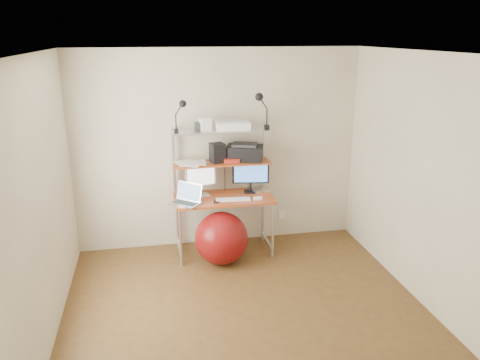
{
  "coord_description": "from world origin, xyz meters",
  "views": [
    {
      "loc": [
        -0.85,
        -3.89,
        2.67
      ],
      "look_at": [
        0.15,
        1.15,
        1.04
      ],
      "focal_mm": 35.0,
      "sensor_mm": 36.0,
      "label": 1
    }
  ],
  "objects_px": {
    "monitor_silver": "(201,177)",
    "monitor_black": "(251,174)",
    "laptop": "(187,199)",
    "exercise_ball": "(221,238)",
    "printer": "(245,152)"
  },
  "relations": [
    {
      "from": "laptop",
      "to": "printer",
      "type": "xyz_separation_m",
      "value": [
        0.75,
        0.28,
        0.46
      ]
    },
    {
      "from": "monitor_silver",
      "to": "monitor_black",
      "type": "distance_m",
      "value": 0.62
    },
    {
      "from": "exercise_ball",
      "to": "printer",
      "type": "bearing_deg",
      "value": 49.68
    },
    {
      "from": "printer",
      "to": "monitor_silver",
      "type": "bearing_deg",
      "value": -155.73
    },
    {
      "from": "monitor_silver",
      "to": "printer",
      "type": "height_order",
      "value": "printer"
    },
    {
      "from": "monitor_black",
      "to": "exercise_ball",
      "type": "distance_m",
      "value": 0.88
    },
    {
      "from": "monitor_silver",
      "to": "exercise_ball",
      "type": "height_order",
      "value": "monitor_silver"
    },
    {
      "from": "monitor_silver",
      "to": "monitor_black",
      "type": "xyz_separation_m",
      "value": [
        0.62,
        0.01,
        -0.01
      ]
    },
    {
      "from": "laptop",
      "to": "exercise_ball",
      "type": "xyz_separation_m",
      "value": [
        0.37,
        -0.16,
        -0.47
      ]
    },
    {
      "from": "monitor_black",
      "to": "printer",
      "type": "height_order",
      "value": "printer"
    },
    {
      "from": "printer",
      "to": "exercise_ball",
      "type": "relative_size",
      "value": 0.8
    },
    {
      "from": "monitor_silver",
      "to": "monitor_black",
      "type": "bearing_deg",
      "value": -16.71
    },
    {
      "from": "laptop",
      "to": "printer",
      "type": "relative_size",
      "value": 0.85
    },
    {
      "from": "laptop",
      "to": "monitor_silver",
      "type": "bearing_deg",
      "value": 89.94
    },
    {
      "from": "monitor_black",
      "to": "exercise_ball",
      "type": "bearing_deg",
      "value": -128.86
    }
  ]
}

